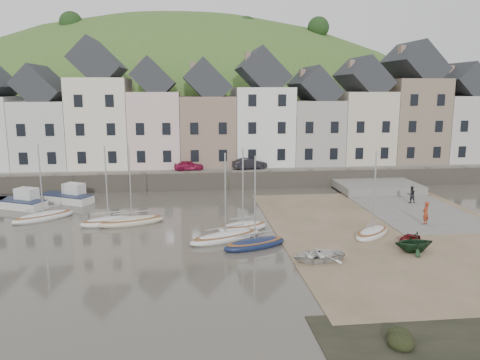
{
  "coord_description": "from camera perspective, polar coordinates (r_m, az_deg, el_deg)",
  "views": [
    {
      "loc": [
        -4.17,
        -31.6,
        10.27
      ],
      "look_at": [
        0.0,
        6.0,
        3.0
      ],
      "focal_mm": 35.33,
      "sensor_mm": 36.0,
      "label": 1
    }
  ],
  "objects": [
    {
      "name": "beach",
      "position": [
        36.51,
        18.62,
        -5.99
      ],
      "size": [
        18.0,
        26.0,
        0.06
      ],
      "primitive_type": "cube",
      "color": "brown",
      "rests_on": "ground"
    },
    {
      "name": "person_dark",
      "position": [
        45.6,
        19.98,
        -1.66
      ],
      "size": [
        0.78,
        0.63,
        1.53
      ],
      "primitive_type": "imported",
      "rotation": [
        0.0,
        0.0,
        3.07
      ],
      "color": "black",
      "rests_on": "slipway"
    },
    {
      "name": "car_left",
      "position": [
        51.74,
        -6.21,
        1.77
      ],
      "size": [
        3.3,
        1.64,
        1.08
      ],
      "primitive_type": "imported",
      "rotation": [
        0.0,
        0.0,
        1.69
      ],
      "color": "#9B163D",
      "rests_on": "quay_street"
    },
    {
      "name": "quay_street",
      "position": [
        52.98,
        -1.73,
        1.4
      ],
      "size": [
        70.0,
        7.0,
        0.1
      ],
      "primitive_type": "cube",
      "color": "slate",
      "rests_on": "quay_land"
    },
    {
      "name": "seawall",
      "position": [
        49.67,
        -1.4,
        -0.0
      ],
      "size": [
        70.0,
        1.2,
        1.8
      ],
      "primitive_type": "cube",
      "color": "slate",
      "rests_on": "ground"
    },
    {
      "name": "sailboat_1",
      "position": [
        37.96,
        -15.6,
        -4.82
      ],
      "size": [
        4.51,
        2.79,
        6.32
      ],
      "color": "silver",
      "rests_on": "ground"
    },
    {
      "name": "sailboat_0",
      "position": [
        41.09,
        -22.63,
        -4.08
      ],
      "size": [
        4.88,
        4.21,
        6.32
      ],
      "color": "silver",
      "rests_on": "ground"
    },
    {
      "name": "rowboat_white",
      "position": [
        29.32,
        9.34,
        -8.96
      ],
      "size": [
        3.48,
        2.7,
        0.66
      ],
      "primitive_type": "imported",
      "rotation": [
        0.0,
        0.0,
        -1.44
      ],
      "color": "silver",
      "rests_on": "beach"
    },
    {
      "name": "sailboat_6",
      "position": [
        34.99,
        15.66,
        -6.15
      ],
      "size": [
        3.95,
        3.86,
        6.32
      ],
      "color": "silver",
      "rests_on": "ground"
    },
    {
      "name": "townhouse_terrace",
      "position": [
        55.99,
        -0.24,
        7.86
      ],
      "size": [
        61.05,
        8.0,
        13.93
      ],
      "color": "silver",
      "rests_on": "quay_land"
    },
    {
      "name": "sailboat_2",
      "position": [
        37.59,
        -12.93,
        -4.85
      ],
      "size": [
        5.33,
        3.08,
        6.32
      ],
      "color": "beige",
      "rests_on": "ground"
    },
    {
      "name": "ground",
      "position": [
        33.48,
        1.14,
        -6.98
      ],
      "size": [
        160.0,
        160.0,
        0.0
      ],
      "primitive_type": "plane",
      "color": "#4A443A",
      "rests_on": "ground"
    },
    {
      "name": "sailboat_5",
      "position": [
        31.46,
        1.79,
        -7.67
      ],
      "size": [
        4.78,
        3.06,
        6.32
      ],
      "color": "#131D3D",
      "rests_on": "ground"
    },
    {
      "name": "sailboat_3",
      "position": [
        35.19,
        0.34,
        -5.64
      ],
      "size": [
        4.19,
        2.69,
        6.32
      ],
      "color": "silver",
      "rests_on": "ground"
    },
    {
      "name": "rowboat_red",
      "position": [
        33.55,
        19.77,
        -6.96
      ],
      "size": [
        3.37,
        3.55,
        0.6
      ],
      "primitive_type": "imported",
      "rotation": [
        0.0,
        0.0,
        -0.63
      ],
      "color": "maroon",
      "rests_on": "beach"
    },
    {
      "name": "hillside",
      "position": [
        95.86,
        -6.58,
        -6.35
      ],
      "size": [
        134.4,
        84.0,
        84.0
      ],
      "color": "#396026",
      "rests_on": "ground"
    },
    {
      "name": "quay_land",
      "position": [
        64.44,
        -2.55,
        2.37
      ],
      "size": [
        90.0,
        30.0,
        1.5
      ],
      "primitive_type": "cube",
      "color": "#396026",
      "rests_on": "ground"
    },
    {
      "name": "sailboat_4",
      "position": [
        32.85,
        -1.75,
        -6.87
      ],
      "size": [
        5.61,
        3.7,
        6.32
      ],
      "color": "silver",
      "rests_on": "ground"
    },
    {
      "name": "motorboat_0",
      "position": [
        45.89,
        -25.04,
        -2.35
      ],
      "size": [
        5.36,
        3.78,
        1.7
      ],
      "color": "silver",
      "rests_on": "ground"
    },
    {
      "name": "motorboat_2",
      "position": [
        46.46,
        -20.08,
        -1.83
      ],
      "size": [
        5.39,
        4.02,
        1.7
      ],
      "color": "silver",
      "rests_on": "ground"
    },
    {
      "name": "slipway",
      "position": [
        45.16,
        19.0,
        -2.79
      ],
      "size": [
        8.0,
        18.0,
        0.12
      ],
      "primitive_type": "cube",
      "color": "slate",
      "rests_on": "ground"
    },
    {
      "name": "rowboat_green",
      "position": [
        32.25,
        20.26,
        -7.02
      ],
      "size": [
        2.64,
        2.3,
        1.34
      ],
      "primitive_type": "imported",
      "rotation": [
        0.0,
        0.0,
        -1.53
      ],
      "color": "#16321B",
      "rests_on": "beach"
    },
    {
      "name": "car_right",
      "position": [
        52.16,
        1.18,
        2.0
      ],
      "size": [
        3.95,
        2.08,
        1.24
      ],
      "primitive_type": "imported",
      "rotation": [
        0.0,
        0.0,
        1.78
      ],
      "color": "black",
      "rests_on": "quay_street"
    },
    {
      "name": "person_red",
      "position": [
        38.77,
        21.51,
        -3.73
      ],
      "size": [
        0.77,
        0.71,
        1.77
      ],
      "primitive_type": "imported",
      "rotation": [
        0.0,
        0.0,
        3.72
      ],
      "color": "maroon",
      "rests_on": "slipway"
    }
  ]
}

